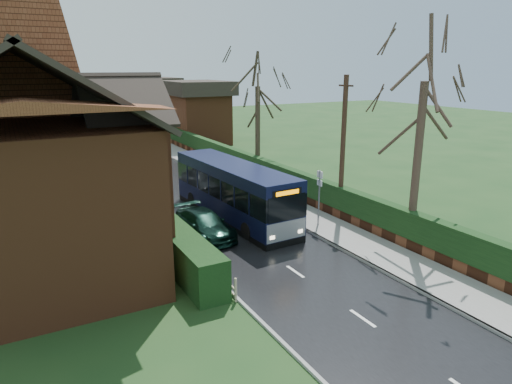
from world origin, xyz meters
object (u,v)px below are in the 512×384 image
car_silver (139,189)px  car_green (205,224)px  bus (234,192)px  brick_house (31,156)px  telegraph_pole (343,149)px  bus_stop_sign (319,190)px

car_silver → car_green: 7.73m
bus → brick_house: bearing=179.6°
telegraph_pole → bus: bearing=146.7°
bus → bus_stop_sign: size_ratio=3.34×
telegraph_pole → car_silver: bearing=130.7°
bus → car_silver: bearing=118.4°
car_silver → car_green: size_ratio=1.02×
car_green → bus_stop_sign: 5.99m
car_silver → bus_stop_sign: (6.77, -9.17, 1.22)m
car_silver → bus_stop_sign: bus_stop_sign is taller
bus_stop_sign → telegraph_pole: 2.68m
bus_stop_sign → brick_house: bearing=171.4°
bus_stop_sign → bus: bearing=137.6°
car_silver → telegraph_pole: 12.55m
car_green → telegraph_pole: telegraph_pole is taller
car_silver → car_green: car_silver is taller
car_green → telegraph_pole: 8.18m
bus → bus_stop_sign: (3.17, -3.34, 0.48)m
bus_stop_sign → telegraph_pole: telegraph_pole is taller
brick_house → bus: size_ratio=1.47×
brick_house → telegraph_pole: 14.72m
brick_house → bus: 9.98m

